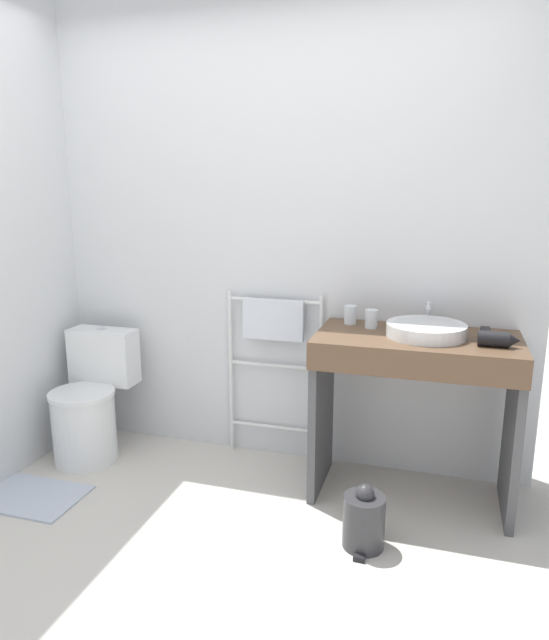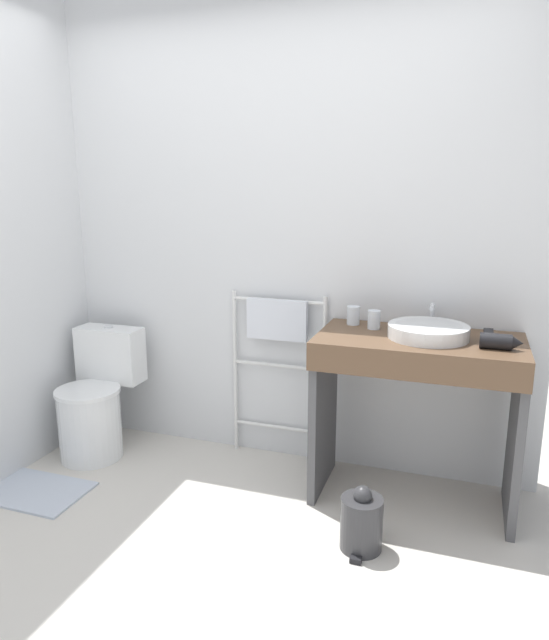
% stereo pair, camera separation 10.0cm
% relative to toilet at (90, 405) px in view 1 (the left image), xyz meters
% --- Properties ---
extents(ground_plane, '(12.00, 12.00, 0.00)m').
position_rel_toilet_xyz_m(ground_plane, '(1.03, -1.07, -0.32)').
color(ground_plane, beige).
extents(wall_back, '(2.86, 0.12, 2.70)m').
position_rel_toilet_xyz_m(wall_back, '(1.03, 0.41, 1.03)').
color(wall_back, silver).
rests_on(wall_back, ground_plane).
extents(toilet, '(0.41, 0.51, 0.75)m').
position_rel_toilet_xyz_m(toilet, '(0.00, 0.00, 0.00)').
color(toilet, white).
rests_on(toilet, ground_plane).
extents(towel_radiator, '(0.57, 0.06, 0.98)m').
position_rel_toilet_xyz_m(towel_radiator, '(1.04, 0.30, 0.40)').
color(towel_radiator, silver).
rests_on(towel_radiator, ground_plane).
extents(vanity_counter, '(0.98, 0.54, 0.86)m').
position_rel_toilet_xyz_m(vanity_counter, '(1.84, 0.06, 0.27)').
color(vanity_counter, brown).
rests_on(vanity_counter, ground_plane).
extents(sink_basin, '(0.38, 0.38, 0.06)m').
position_rel_toilet_xyz_m(sink_basin, '(1.88, 0.07, 0.58)').
color(sink_basin, white).
rests_on(sink_basin, vanity_counter).
extents(faucet, '(0.02, 0.10, 0.13)m').
position_rel_toilet_xyz_m(faucet, '(1.88, 0.28, 0.63)').
color(faucet, silver).
rests_on(faucet, vanity_counter).
extents(cup_near_wall, '(0.07, 0.07, 0.10)m').
position_rel_toilet_xyz_m(cup_near_wall, '(1.48, 0.23, 0.59)').
color(cup_near_wall, silver).
rests_on(cup_near_wall, vanity_counter).
extents(cup_near_edge, '(0.06, 0.06, 0.10)m').
position_rel_toilet_xyz_m(cup_near_edge, '(1.60, 0.17, 0.59)').
color(cup_near_edge, silver).
rests_on(cup_near_edge, vanity_counter).
extents(hair_dryer, '(0.18, 0.18, 0.07)m').
position_rel_toilet_xyz_m(hair_dryer, '(2.19, -0.01, 0.58)').
color(hair_dryer, black).
rests_on(hair_dryer, vanity_counter).
extents(trash_bin, '(0.19, 0.22, 0.30)m').
position_rel_toilet_xyz_m(trash_bin, '(1.68, -0.42, -0.19)').
color(trash_bin, '#333335').
rests_on(trash_bin, ground_plane).
extents(bath_mat, '(0.56, 0.36, 0.01)m').
position_rel_toilet_xyz_m(bath_mat, '(-0.04, -0.51, -0.31)').
color(bath_mat, '#B2BCCC').
rests_on(bath_mat, ground_plane).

